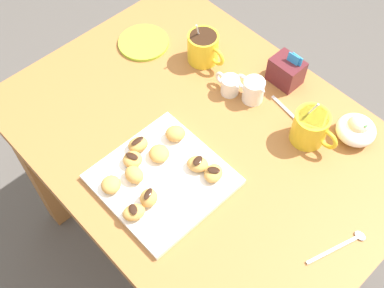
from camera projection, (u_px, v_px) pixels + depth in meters
The scene contains 28 objects.
ground_plane at pixel (199, 241), 1.90m from camera, with size 8.00×8.00×0.00m, color #514C47.
dining_table at pixel (202, 161), 1.39m from camera, with size 1.07×0.79×0.75m.
pastry_plate_square at pixel (163, 179), 1.19m from camera, with size 0.30×0.30×0.02m, color white.
coffee_mug_yellow_left at pixel (204, 47), 1.39m from camera, with size 0.13×0.09×0.14m.
coffee_mug_yellow_right at pixel (311, 127), 1.23m from camera, with size 0.13×0.09×0.15m.
cream_pitcher_white at pixel (253, 89), 1.31m from camera, with size 0.10×0.06×0.07m.
sugar_caddy at pixel (286, 71), 1.35m from camera, with size 0.09×0.07×0.11m.
ice_cream_bowl at pixel (356, 129), 1.24m from camera, with size 0.11×0.11×0.08m.
chocolate_sauce_pitcher at pixel (230, 85), 1.33m from camera, with size 0.09×0.05×0.06m.
saucer_lime_left at pixel (143, 43), 1.46m from camera, with size 0.16×0.16×0.01m, color #9EC633.
loose_spoon_near_saucer at pixel (296, 120), 1.30m from camera, with size 0.16×0.04×0.01m.
loose_spoon_by_plate at pixel (343, 244), 1.10m from camera, with size 0.06×0.15×0.01m.
beignet_0 at pixel (149, 198), 1.13m from camera, with size 0.05×0.04×0.04m, color #D19347.
chocolate_drizzle_0 at pixel (148, 194), 1.11m from camera, with size 0.03×0.01×0.01m, color black.
beignet_1 at pixel (159, 153), 1.20m from camera, with size 0.05×0.05×0.03m, color #D19347.
beignet_2 at pixel (198, 164), 1.19m from camera, with size 0.05×0.06×0.03m, color #D19347.
chocolate_drizzle_2 at pixel (198, 161), 1.17m from camera, with size 0.03×0.02×0.01m, color black.
beignet_3 at pixel (134, 175), 1.17m from camera, with size 0.05×0.04×0.03m, color #D19347.
beignet_4 at pixel (213, 173), 1.17m from camera, with size 0.04×0.05×0.03m, color #D19347.
chocolate_drizzle_4 at pixel (214, 170), 1.16m from camera, with size 0.03×0.02×0.01m, color black.
beignet_5 at pixel (138, 145), 1.22m from camera, with size 0.05×0.04×0.03m, color #D19347.
chocolate_drizzle_5 at pixel (137, 141), 1.20m from camera, with size 0.04×0.01×0.01m, color black.
beignet_6 at pixel (134, 212), 1.11m from camera, with size 0.04×0.05×0.03m, color #D19347.
chocolate_drizzle_6 at pixel (133, 209), 1.10m from camera, with size 0.03×0.02×0.01m, color black.
beignet_7 at pixel (133, 160), 1.19m from camera, with size 0.05×0.05×0.03m, color #D19347.
chocolate_drizzle_7 at pixel (132, 156), 1.18m from camera, with size 0.03×0.02×0.01m, color black.
beignet_8 at pixel (175, 133), 1.24m from camera, with size 0.05×0.05×0.04m, color #D19347.
beignet_9 at pixel (111, 185), 1.15m from camera, with size 0.05×0.05×0.03m, color #D19347.
Camera 1 is at (0.52, -0.52, 1.79)m, focal length 44.20 mm.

